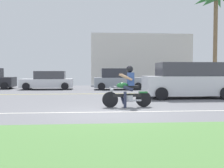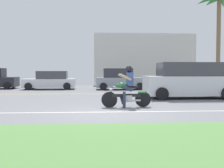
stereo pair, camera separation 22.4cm
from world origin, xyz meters
name	(u,v)px [view 2 (the right image)]	position (x,y,z in m)	size (l,w,h in m)	color
ground	(106,103)	(0.00, 3.00, -0.02)	(56.00, 30.00, 0.04)	slate
grass_median	(123,143)	(0.00, -4.10, 0.03)	(56.00, 3.80, 0.06)	#548442
lane_line_near	(110,112)	(0.00, 0.20, 0.00)	(50.40, 0.12, 0.01)	silver
lane_line_far	(103,94)	(0.00, 7.95, 0.00)	(50.40, 0.12, 0.01)	yellow
motorcyclist	(127,90)	(0.74, 1.43, 0.70)	(1.98, 0.65, 1.65)	black
suv_nearby	(189,81)	(4.49, 4.87, 0.92)	(4.81, 2.13, 1.89)	silver
parked_car_1	(50,81)	(-4.02, 12.66, 0.68)	(4.05, 1.96, 1.44)	silver
parked_car_2	(120,80)	(1.47, 12.06, 0.76)	(3.86, 1.80, 1.64)	#8C939E
palm_tree_0	(219,2)	(10.78, 15.14, 7.65)	(4.14, 4.19, 9.05)	brown
building_far	(142,60)	(4.83, 21.00, 2.68)	(10.73, 4.00, 5.36)	beige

